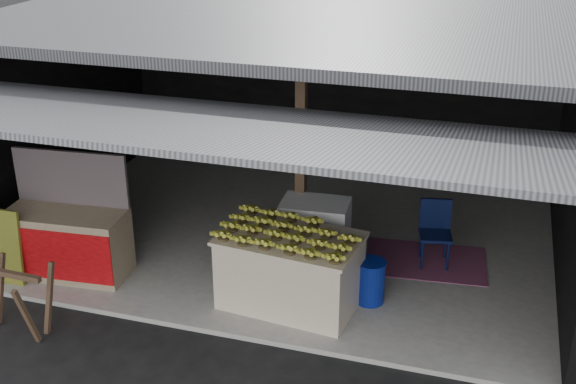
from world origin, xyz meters
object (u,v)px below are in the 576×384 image
(banana_table, at_px, (290,271))
(neighbor_stall, at_px, (67,239))
(water_barrel, at_px, (370,283))
(sawhorse, at_px, (12,295))
(plastic_chair, at_px, (435,227))
(white_crate, at_px, (315,236))

(banana_table, xyz_separation_m, neighbor_stall, (-2.78, -0.11, 0.03))
(water_barrel, bearing_deg, sawhorse, -154.91)
(banana_table, xyz_separation_m, plastic_chair, (1.44, 1.47, 0.06))
(neighbor_stall, height_order, sawhorse, neighbor_stall)
(neighbor_stall, xyz_separation_m, sawhorse, (0.11, -1.23, -0.03))
(white_crate, relative_size, water_barrel, 1.85)
(sawhorse, relative_size, plastic_chair, 0.95)
(banana_table, xyz_separation_m, water_barrel, (0.86, 0.31, -0.18))
(white_crate, height_order, sawhorse, white_crate)
(sawhorse, distance_m, water_barrel, 3.90)
(sawhorse, relative_size, water_barrel, 1.61)
(water_barrel, bearing_deg, plastic_chair, 63.45)
(banana_table, relative_size, sawhorse, 2.09)
(water_barrel, height_order, plastic_chair, plastic_chair)
(white_crate, height_order, neighbor_stall, neighbor_stall)
(water_barrel, distance_m, plastic_chair, 1.32)
(banana_table, distance_m, sawhorse, 2.98)
(neighbor_stall, bearing_deg, water_barrel, 1.71)
(white_crate, xyz_separation_m, water_barrel, (0.81, -0.56, -0.21))
(banana_table, bearing_deg, white_crate, 92.70)
(neighbor_stall, bearing_deg, plastic_chair, 15.66)
(banana_table, relative_size, plastic_chair, 1.98)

